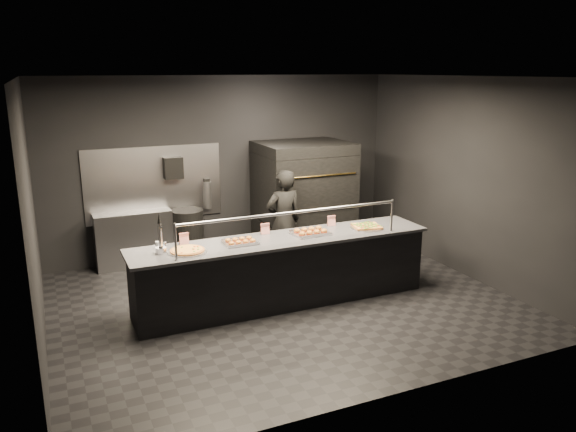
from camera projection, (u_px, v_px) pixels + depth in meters
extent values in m
plane|color=black|center=(283.00, 302.00, 7.68)|extent=(6.00, 6.00, 0.00)
plane|color=black|center=(283.00, 77.00, 6.92)|extent=(6.00, 6.00, 0.00)
cube|color=black|center=(224.00, 166.00, 9.51)|extent=(6.00, 0.04, 3.00)
cube|color=black|center=(393.00, 250.00, 5.09)|extent=(6.00, 0.04, 3.00)
cube|color=black|center=(31.00, 220.00, 6.12)|extent=(0.04, 5.00, 3.00)
cube|color=black|center=(465.00, 178.00, 8.48)|extent=(0.04, 5.00, 3.00)
cube|color=#99999E|center=(154.00, 184.00, 9.07)|extent=(2.20, 0.02, 1.20)
cube|color=black|center=(283.00, 272.00, 7.57)|extent=(4.00, 0.70, 0.88)
cube|color=#343439|center=(283.00, 240.00, 7.45)|extent=(4.10, 0.78, 0.04)
cylinder|color=#99999E|center=(176.00, 242.00, 6.53)|extent=(0.03, 0.03, 0.45)
cylinder|color=#99999E|center=(392.00, 215.00, 7.71)|extent=(0.03, 0.03, 0.45)
cylinder|color=#99999E|center=(293.00, 213.00, 7.07)|extent=(3.00, 0.04, 0.04)
cube|color=black|center=(303.00, 235.00, 9.75)|extent=(1.50, 1.15, 0.60)
cube|color=black|center=(303.00, 201.00, 9.60)|extent=(1.50, 1.20, 0.55)
cube|color=black|center=(303.00, 170.00, 9.46)|extent=(1.50, 1.20, 0.55)
cube|color=black|center=(304.00, 148.00, 9.37)|extent=(1.50, 1.20, 0.18)
cylinder|color=gold|center=(320.00, 209.00, 9.05)|extent=(1.30, 0.02, 0.02)
cylinder|color=gold|center=(320.00, 176.00, 8.91)|extent=(1.30, 0.02, 0.02)
cube|color=#99999E|center=(134.00, 239.00, 8.99)|extent=(1.20, 0.35, 0.90)
cube|color=black|center=(173.00, 168.00, 9.04)|extent=(0.30, 0.20, 0.35)
cylinder|color=#B2B2B7|center=(207.00, 195.00, 9.40)|extent=(0.14, 0.14, 0.45)
cube|color=black|center=(207.00, 180.00, 9.33)|extent=(0.10, 0.06, 0.06)
cylinder|color=silver|center=(161.00, 250.00, 6.82)|extent=(0.13, 0.13, 0.08)
cylinder|color=silver|center=(160.00, 237.00, 6.78)|extent=(0.05, 0.05, 0.34)
cylinder|color=silver|center=(161.00, 226.00, 6.67)|extent=(0.02, 0.09, 0.02)
cone|color=black|center=(159.00, 218.00, 6.72)|extent=(0.05, 0.05, 0.13)
cylinder|color=silver|center=(187.00, 251.00, 6.89)|extent=(0.49, 0.49, 0.01)
cylinder|color=#BC753C|center=(187.00, 250.00, 6.88)|extent=(0.42, 0.42, 0.02)
cylinder|color=#E7A64B|center=(187.00, 249.00, 6.88)|extent=(0.37, 0.37, 0.01)
cube|color=silver|center=(240.00, 243.00, 7.21)|extent=(0.42, 0.31, 0.02)
ellipsoid|color=#9A6421|center=(231.00, 243.00, 7.09)|extent=(0.08, 0.08, 0.05)
ellipsoid|color=#9A6421|center=(228.00, 240.00, 7.21)|extent=(0.08, 0.08, 0.05)
ellipsoid|color=#9A6421|center=(239.00, 242.00, 7.12)|extent=(0.08, 0.08, 0.05)
ellipsoid|color=#9A6421|center=(235.00, 239.00, 7.25)|extent=(0.08, 0.08, 0.05)
ellipsoid|color=#9A6421|center=(246.00, 241.00, 7.16)|extent=(0.08, 0.08, 0.05)
ellipsoid|color=#9A6421|center=(242.00, 238.00, 7.28)|extent=(0.08, 0.08, 0.05)
ellipsoid|color=#9A6421|center=(253.00, 240.00, 7.20)|extent=(0.08, 0.08, 0.05)
ellipsoid|color=#9A6421|center=(249.00, 238.00, 7.32)|extent=(0.08, 0.08, 0.05)
cube|color=silver|center=(311.00, 233.00, 7.63)|extent=(0.54, 0.44, 0.02)
ellipsoid|color=#9A6421|center=(302.00, 233.00, 7.48)|extent=(0.09, 0.09, 0.06)
ellipsoid|color=#9A6421|center=(297.00, 230.00, 7.62)|extent=(0.09, 0.09, 0.06)
ellipsoid|color=#9A6421|center=(309.00, 233.00, 7.53)|extent=(0.09, 0.09, 0.06)
ellipsoid|color=#9A6421|center=(304.00, 230.00, 7.67)|extent=(0.09, 0.09, 0.06)
ellipsoid|color=#9A6421|center=(317.00, 232.00, 7.57)|extent=(0.09, 0.09, 0.06)
ellipsoid|color=#9A6421|center=(312.00, 229.00, 7.71)|extent=(0.09, 0.09, 0.06)
ellipsoid|color=#9A6421|center=(324.00, 231.00, 7.61)|extent=(0.09, 0.09, 0.06)
ellipsoid|color=#9A6421|center=(319.00, 228.00, 7.75)|extent=(0.09, 0.09, 0.06)
cylinder|color=silver|center=(367.00, 227.00, 7.93)|extent=(0.47, 0.47, 0.01)
cube|color=#BC753C|center=(367.00, 226.00, 7.92)|extent=(0.44, 0.41, 0.02)
cube|color=#E7A64B|center=(367.00, 225.00, 7.92)|extent=(0.41, 0.38, 0.01)
cube|color=#468B28|center=(367.00, 225.00, 7.92)|extent=(0.39, 0.36, 0.01)
cylinder|color=silver|center=(158.00, 245.00, 7.00)|extent=(0.05, 0.05, 0.09)
cylinder|color=silver|center=(165.00, 245.00, 7.04)|extent=(0.04, 0.04, 0.07)
cube|color=white|center=(184.00, 238.00, 7.18)|extent=(0.12, 0.04, 0.15)
cube|color=white|center=(265.00, 229.00, 7.61)|extent=(0.12, 0.04, 0.15)
cube|color=white|center=(331.00, 221.00, 8.02)|extent=(0.12, 0.04, 0.15)
cylinder|color=black|center=(188.00, 236.00, 9.23)|extent=(0.52, 0.52, 0.87)
imported|color=black|center=(284.00, 221.00, 8.73)|extent=(0.60, 0.40, 1.61)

